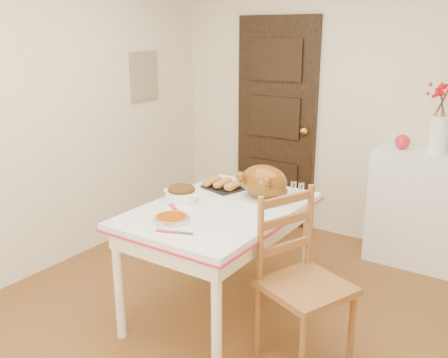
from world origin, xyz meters
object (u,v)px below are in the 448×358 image
Objects in this scene: chair_oak at (306,283)px; turkey_platter at (264,183)px; pumpkin_pie at (171,218)px; kitchen_table at (220,262)px; sideboard at (432,211)px.

chair_oak is 0.79m from turkey_platter.
chair_oak is 0.89m from pumpkin_pie.
turkey_platter is (0.17, 0.28, 0.52)m from kitchen_table.
pumpkin_pie is (-1.12, -1.99, 0.33)m from sideboard.
chair_oak is at bearing -33.49° from turkey_platter.
chair_oak is at bearing -11.37° from kitchen_table.
pumpkin_pie reaches higher than kitchen_table.
pumpkin_pie is (-0.10, -0.38, 0.42)m from kitchen_table.
sideboard is at bearing 62.40° from turkey_platter.
pumpkin_pie is at bearing -107.52° from turkey_platter.
sideboard is at bearing 11.35° from chair_oak.
chair_oak is 2.65× the size of turkey_platter.
chair_oak is (-0.33, -1.75, 0.03)m from sideboard.
kitchen_table is 0.61m from turkey_platter.
sideboard is at bearing 60.55° from pumpkin_pie.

